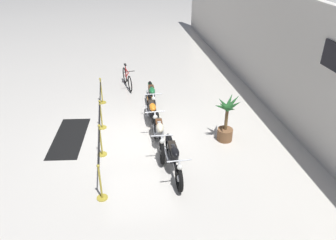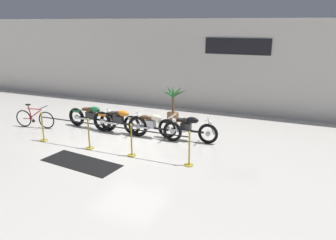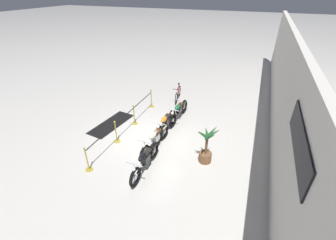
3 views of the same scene
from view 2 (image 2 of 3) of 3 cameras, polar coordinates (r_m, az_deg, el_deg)
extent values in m
plane|color=silver|center=(11.79, -6.80, -3.46)|extent=(120.00, 120.00, 0.00)
cube|color=silver|center=(15.85, 2.12, 9.66)|extent=(28.00, 0.25, 4.20)
cube|color=black|center=(14.89, 12.00, 12.43)|extent=(2.87, 0.04, 0.70)
torus|color=black|center=(12.78, -10.38, -0.28)|extent=(0.74, 0.16, 0.73)
torus|color=black|center=(13.70, -15.63, 0.53)|extent=(0.74, 0.16, 0.73)
cylinder|color=silver|center=(12.78, -10.38, -0.28)|extent=(0.17, 0.09, 0.17)
cylinder|color=silver|center=(13.70, -15.63, 0.53)|extent=(0.17, 0.09, 0.17)
cylinder|color=silver|center=(12.65, -10.11, 0.90)|extent=(0.31, 0.07, 0.59)
cube|color=#2D2D30|center=(13.21, -13.31, 0.83)|extent=(0.37, 0.24, 0.26)
cylinder|color=#2D2D30|center=(13.14, -13.23, 1.65)|extent=(0.18, 0.12, 0.24)
cylinder|color=#2D2D30|center=(13.19, -13.51, 1.68)|extent=(0.18, 0.12, 0.24)
cylinder|color=silver|center=(13.33, -14.66, 0.25)|extent=(0.70, 0.10, 0.07)
cube|color=black|center=(13.22, -13.10, 0.22)|extent=(1.23, 0.12, 0.06)
ellipsoid|color=#1E6B38|center=(13.01, -12.59, 1.81)|extent=(0.47, 0.24, 0.22)
cube|color=#4C2D19|center=(13.23, -13.82, 1.81)|extent=(0.41, 0.22, 0.09)
cube|color=#1E6B38|center=(13.60, -15.56, 1.54)|extent=(0.33, 0.17, 0.08)
cylinder|color=silver|center=(12.64, -10.58, 2.12)|extent=(0.06, 0.62, 0.04)
sphere|color=silver|center=(12.63, -10.25, 1.47)|extent=(0.14, 0.14, 0.14)
torus|color=black|center=(12.00, -5.25, -1.07)|extent=(0.78, 0.14, 0.78)
torus|color=black|center=(12.78, -11.39, -0.22)|extent=(0.78, 0.14, 0.78)
cylinder|color=silver|center=(12.00, -5.25, -1.07)|extent=(0.18, 0.08, 0.18)
cylinder|color=silver|center=(12.78, -11.39, -0.22)|extent=(0.18, 0.08, 0.18)
cylinder|color=silver|center=(11.87, -4.90, 0.18)|extent=(0.30, 0.06, 0.59)
cube|color=#2D2D30|center=(12.35, -8.65, 0.10)|extent=(0.36, 0.22, 0.26)
cylinder|color=#2D2D30|center=(12.27, -8.52, 0.98)|extent=(0.18, 0.11, 0.24)
cylinder|color=#2D2D30|center=(12.32, -8.85, 1.01)|extent=(0.18, 0.11, 0.24)
cylinder|color=silver|center=(12.43, -10.13, -0.53)|extent=(0.70, 0.08, 0.07)
cube|color=black|center=(12.36, -8.42, -0.55)|extent=(1.24, 0.07, 0.06)
ellipsoid|color=orange|center=(12.16, -7.77, 1.15)|extent=(0.46, 0.22, 0.22)
cube|color=black|center=(12.36, -9.20, 1.15)|extent=(0.40, 0.20, 0.09)
cube|color=orange|center=(12.68, -11.27, 0.94)|extent=(0.32, 0.16, 0.08)
cylinder|color=silver|center=(11.85, -5.41, 1.47)|extent=(0.04, 0.62, 0.04)
sphere|color=silver|center=(11.85, -5.05, 0.78)|extent=(0.14, 0.14, 0.14)
torus|color=black|center=(11.47, 0.78, -2.00)|extent=(0.72, 0.16, 0.72)
torus|color=black|center=(12.26, -6.31, -0.87)|extent=(0.72, 0.16, 0.72)
cylinder|color=silver|center=(11.47, 0.78, -2.00)|extent=(0.18, 0.09, 0.17)
cylinder|color=silver|center=(12.26, -6.31, -0.87)|extent=(0.18, 0.09, 0.17)
cylinder|color=silver|center=(11.35, 1.19, -0.71)|extent=(0.31, 0.08, 0.59)
cube|color=silver|center=(11.82, -3.11, -0.65)|extent=(0.37, 0.24, 0.26)
cylinder|color=silver|center=(11.74, -2.95, 0.26)|extent=(0.19, 0.12, 0.24)
cylinder|color=silver|center=(11.78, -3.30, 0.31)|extent=(0.19, 0.12, 0.24)
cylinder|color=silver|center=(11.89, -4.69, -1.28)|extent=(0.70, 0.12, 0.07)
cube|color=black|center=(11.83, -2.89, -1.33)|extent=(1.34, 0.15, 0.06)
ellipsoid|color=beige|center=(11.63, -2.14, 0.42)|extent=(0.47, 0.25, 0.22)
cube|color=#4C2D19|center=(11.81, -3.67, 0.45)|extent=(0.41, 0.23, 0.09)
cube|color=beige|center=(12.15, -6.15, 0.26)|extent=(0.33, 0.18, 0.08)
cylinder|color=silver|center=(11.32, 0.70, 0.65)|extent=(0.08, 0.62, 0.04)
sphere|color=silver|center=(11.32, 1.06, -0.08)|extent=(0.14, 0.14, 0.14)
torus|color=black|center=(11.33, 6.97, -2.39)|extent=(0.71, 0.11, 0.71)
torus|color=black|center=(11.80, -0.11, -1.48)|extent=(0.71, 0.11, 0.71)
cylinder|color=silver|center=(11.33, 6.97, -2.39)|extent=(0.17, 0.08, 0.17)
cylinder|color=silver|center=(11.80, -0.11, -1.48)|extent=(0.17, 0.08, 0.17)
cylinder|color=silver|center=(11.22, 7.46, -1.07)|extent=(0.30, 0.06, 0.59)
cube|color=#2D2D30|center=(11.51, 3.14, -1.15)|extent=(0.36, 0.22, 0.26)
cylinder|color=#2D2D30|center=(11.44, 3.35, -0.21)|extent=(0.18, 0.11, 0.24)
cylinder|color=#2D2D30|center=(11.46, 2.96, -0.17)|extent=(0.18, 0.11, 0.24)
cylinder|color=silver|center=(11.52, 1.49, -1.83)|extent=(0.70, 0.07, 0.07)
cube|color=black|center=(11.54, 3.36, -1.84)|extent=(1.21, 0.06, 0.06)
ellipsoid|color=black|center=(11.36, 4.25, -0.03)|extent=(0.46, 0.22, 0.22)
cube|color=black|center=(11.48, 2.54, -0.02)|extent=(0.40, 0.20, 0.09)
cube|color=black|center=(11.70, 0.11, -0.32)|extent=(0.32, 0.16, 0.08)
cylinder|color=silver|center=(11.17, 6.97, 0.29)|extent=(0.04, 0.62, 0.04)
sphere|color=silver|center=(11.19, 7.34, -0.44)|extent=(0.14, 0.14, 0.14)
torus|color=black|center=(13.72, -20.41, -0.01)|extent=(0.68, 0.15, 0.68)
torus|color=black|center=(14.31, -23.82, 0.26)|extent=(0.68, 0.15, 0.68)
cylinder|color=red|center=(13.92, -22.08, 0.98)|extent=(0.60, 0.13, 0.43)
cylinder|color=red|center=(13.90, -22.34, 1.79)|extent=(0.55, 0.12, 0.04)
cylinder|color=red|center=(14.05, -22.95, 1.36)|extent=(0.15, 0.06, 0.55)
cube|color=black|center=(14.01, -23.21, 2.47)|extent=(0.19, 0.11, 0.05)
cylinder|color=red|center=(14.19, -23.16, 0.21)|extent=(0.46, 0.10, 0.03)
cylinder|color=black|center=(13.62, -20.84, 2.10)|extent=(0.10, 0.48, 0.03)
cylinder|color=black|center=(14.08, -22.38, -0.16)|extent=(0.13, 0.07, 0.12)
cylinder|color=brown|center=(13.74, 0.85, 0.47)|extent=(0.49, 0.49, 0.40)
cylinder|color=brown|center=(13.59, 0.86, 2.77)|extent=(0.10, 0.10, 0.74)
cone|color=#235B28|center=(13.39, 1.94, 4.72)|extent=(0.66, 0.17, 0.42)
cone|color=#235B28|center=(13.55, 1.61, 5.00)|extent=(0.44, 0.45, 0.52)
cone|color=#235B28|center=(13.67, 0.85, 5.13)|extent=(0.32, 0.53, 0.53)
cone|color=#235B28|center=(13.65, 0.34, 5.07)|extent=(0.53, 0.42, 0.52)
cone|color=#235B28|center=(13.49, 0.05, 4.64)|extent=(0.51, 0.34, 0.37)
cone|color=#235B28|center=(13.33, 0.48, 4.40)|extent=(0.20, 0.48, 0.31)
cone|color=#235B28|center=(13.32, 0.94, 4.70)|extent=(0.33, 0.45, 0.47)
cylinder|color=gold|center=(12.43, -20.76, -3.33)|extent=(0.28, 0.28, 0.03)
cylinder|color=gold|center=(12.28, -20.99, -1.19)|extent=(0.05, 0.05, 0.95)
sphere|color=gold|center=(12.14, -21.24, 1.12)|extent=(0.08, 0.08, 0.08)
cylinder|color=black|center=(11.54, -17.66, 0.01)|extent=(1.87, 0.04, 0.04)
cylinder|color=black|center=(10.51, -10.24, -1.05)|extent=(1.53, 0.04, 0.04)
cylinder|color=black|center=(9.71, -1.53, -2.28)|extent=(1.82, 0.04, 0.04)
cylinder|color=gold|center=(11.23, -13.45, -4.78)|extent=(0.28, 0.28, 0.03)
cylinder|color=gold|center=(11.06, -13.61, -2.43)|extent=(0.05, 0.05, 0.95)
sphere|color=gold|center=(10.91, -13.80, 0.12)|extent=(0.08, 0.08, 0.08)
cylinder|color=gold|center=(10.42, -6.29, -6.13)|extent=(0.28, 0.28, 0.03)
cylinder|color=gold|center=(10.24, -6.38, -3.61)|extent=(0.05, 0.05, 0.95)
sphere|color=gold|center=(10.08, -6.47, -0.86)|extent=(0.08, 0.08, 0.08)
cylinder|color=gold|center=(9.71, 3.68, -7.82)|extent=(0.28, 0.28, 0.03)
cylinder|color=gold|center=(9.52, 3.73, -5.15)|extent=(0.05, 0.05, 0.95)
sphere|color=gold|center=(9.34, 3.79, -2.22)|extent=(0.08, 0.08, 0.08)
cube|color=black|center=(10.19, -14.89, -7.20)|extent=(2.58, 1.28, 0.01)
camera|label=1|loc=(9.79, 47.75, 21.99)|focal=35.00mm
camera|label=3|loc=(13.65, 32.92, 22.12)|focal=24.00mm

